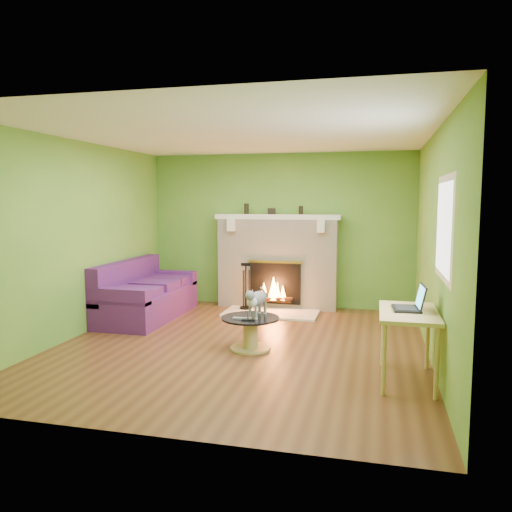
{
  "coord_description": "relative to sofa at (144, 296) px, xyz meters",
  "views": [
    {
      "loc": [
        1.63,
        -5.87,
        1.81
      ],
      "look_at": [
        0.1,
        0.4,
        1.09
      ],
      "focal_mm": 35.0,
      "sensor_mm": 36.0,
      "label": 1
    }
  ],
  "objects": [
    {
      "name": "mantel_box",
      "position": [
        1.75,
        1.22,
        1.29
      ],
      "size": [
        0.12,
        0.08,
        0.1
      ],
      "primitive_type": "cube",
      "color": "black",
      "rests_on": "mantel"
    },
    {
      "name": "ceiling",
      "position": [
        1.86,
        -1.11,
        2.26
      ],
      "size": [
        5.0,
        5.0,
        0.0
      ],
      "primitive_type": "plane",
      "rotation": [
        3.14,
        0.0,
        0.0
      ],
      "color": "white",
      "rests_on": "wall_back"
    },
    {
      "name": "wall_back",
      "position": [
        1.86,
        1.39,
        0.96
      ],
      "size": [
        5.0,
        0.0,
        5.0
      ],
      "primitive_type": "plane",
      "rotation": [
        1.57,
        0.0,
        0.0
      ],
      "color": "#508A2D",
      "rests_on": "floor"
    },
    {
      "name": "window_pane",
      "position": [
        4.09,
        -2.01,
        1.21
      ],
      "size": [
        0.0,
        1.06,
        1.06
      ],
      "primitive_type": "plane",
      "rotation": [
        1.57,
        0.0,
        -1.57
      ],
      "color": "white",
      "rests_on": "wall_right"
    },
    {
      "name": "wall_right",
      "position": [
        4.11,
        -1.11,
        0.96
      ],
      "size": [
        0.0,
        5.0,
        5.0
      ],
      "primitive_type": "plane",
      "rotation": [
        1.57,
        0.0,
        -1.57
      ],
      "color": "#508A2D",
      "rests_on": "floor"
    },
    {
      "name": "wall_left",
      "position": [
        -0.39,
        -1.11,
        0.96
      ],
      "size": [
        0.0,
        5.0,
        5.0
      ],
      "primitive_type": "plane",
      "rotation": [
        1.57,
        0.0,
        1.57
      ],
      "color": "#508A2D",
      "rests_on": "floor"
    },
    {
      "name": "wall_front",
      "position": [
        1.86,
        -3.61,
        0.96
      ],
      "size": [
        5.0,
        0.0,
        5.0
      ],
      "primitive_type": "plane",
      "rotation": [
        -1.57,
        0.0,
        0.0
      ],
      "color": "#508A2D",
      "rests_on": "floor"
    },
    {
      "name": "remote_silver",
      "position": [
        1.91,
        -1.35,
        0.07
      ],
      "size": [
        0.17,
        0.05,
        0.02
      ],
      "primitive_type": "cube",
      "rotation": [
        0.0,
        0.0,
        0.04
      ],
      "color": "gray",
      "rests_on": "coffee_table"
    },
    {
      "name": "floor",
      "position": [
        1.86,
        -1.11,
        -0.34
      ],
      "size": [
        5.0,
        5.0,
        0.0
      ],
      "primitive_type": "plane",
      "color": "#542D18",
      "rests_on": "ground"
    },
    {
      "name": "fireplace",
      "position": [
        1.86,
        1.21,
        0.43
      ],
      "size": [
        2.1,
        0.46,
        1.58
      ],
      "color": "beige",
      "rests_on": "floor"
    },
    {
      "name": "hearth",
      "position": [
        1.86,
        0.69,
        -0.33
      ],
      "size": [
        1.5,
        0.75,
        0.03
      ],
      "primitive_type": "cube",
      "color": "beige",
      "rests_on": "floor"
    },
    {
      "name": "coffee_table",
      "position": [
        2.01,
        -1.23,
        -0.11
      ],
      "size": [
        0.7,
        0.7,
        0.4
      ],
      "color": "#D4B772",
      "rests_on": "floor"
    },
    {
      "name": "sofa",
      "position": [
        0.0,
        0.0,
        0.0
      ],
      "size": [
        0.89,
        1.96,
        0.88
      ],
      "color": "#48195F",
      "rests_on": "floor"
    },
    {
      "name": "fire_tools",
      "position": [
        1.4,
        0.84,
        0.07
      ],
      "size": [
        0.2,
        0.2,
        0.77
      ],
      "primitive_type": null,
      "color": "black",
      "rests_on": "hearth"
    },
    {
      "name": "laptop",
      "position": [
        3.79,
        -1.85,
        0.51
      ],
      "size": [
        0.33,
        0.37,
        0.26
      ],
      "primitive_type": null,
      "rotation": [
        0.0,
        0.0,
        0.07
      ],
      "color": "black",
      "rests_on": "desk"
    },
    {
      "name": "mantel_vase_right",
      "position": [
        2.25,
        1.22,
        1.31
      ],
      "size": [
        0.07,
        0.07,
        0.14
      ],
      "primitive_type": "cylinder",
      "color": "black",
      "rests_on": "mantel"
    },
    {
      "name": "remote_black",
      "position": [
        2.03,
        -1.41,
        0.07
      ],
      "size": [
        0.16,
        0.06,
        0.02
      ],
      "primitive_type": "cube",
      "rotation": [
        0.0,
        0.0,
        0.12
      ],
      "color": "black",
      "rests_on": "coffee_table"
    },
    {
      "name": "mantel",
      "position": [
        1.86,
        1.19,
        1.2
      ],
      "size": [
        2.1,
        0.28,
        0.08
      ],
      "primitive_type": "cube",
      "color": "silver",
      "rests_on": "fireplace"
    },
    {
      "name": "window_frame",
      "position": [
        4.1,
        -2.01,
        1.21
      ],
      "size": [
        0.0,
        1.2,
        1.2
      ],
      "primitive_type": "plane",
      "rotation": [
        1.57,
        0.0,
        -1.57
      ],
      "color": "silver",
      "rests_on": "wall_right"
    },
    {
      "name": "cat",
      "position": [
        2.09,
        -1.18,
        0.24
      ],
      "size": [
        0.31,
        0.62,
        0.37
      ],
      "primitive_type": null,
      "rotation": [
        0.0,
        0.0,
        -0.16
      ],
      "color": "slate",
      "rests_on": "coffee_table"
    },
    {
      "name": "mantel_vase_left",
      "position": [
        1.32,
        1.22,
        1.33
      ],
      "size": [
        0.08,
        0.08,
        0.18
      ],
      "primitive_type": "cylinder",
      "color": "black",
      "rests_on": "mantel"
    },
    {
      "name": "desk",
      "position": [
        3.81,
        -1.9,
        0.29
      ],
      "size": [
        0.56,
        0.97,
        0.72
      ],
      "color": "#D4B772",
      "rests_on": "floor"
    }
  ]
}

